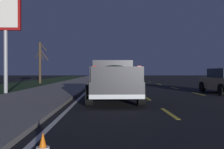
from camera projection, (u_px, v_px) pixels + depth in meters
ground at (146, 85)px, 27.26m from camera, size 144.00×144.00×0.00m
sidewalk_shoulder at (69, 85)px, 27.14m from camera, size 108.00×4.00×0.12m
grass_verge at (18, 85)px, 27.06m from camera, size 108.00×6.00×0.01m
lane_markings at (114, 84)px, 30.37m from camera, size 108.00×7.04×0.01m
pickup_truck at (113, 80)px, 12.68m from camera, size 5.49×2.41×1.87m
sedan_silver at (134, 76)px, 39.50m from camera, size 4.43×2.07×1.54m
gas_price_sign at (5, 20)px, 17.50m from camera, size 0.27×1.90×6.13m
bare_tree_far at (40, 62)px, 32.03m from camera, size 1.24×1.61×4.70m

